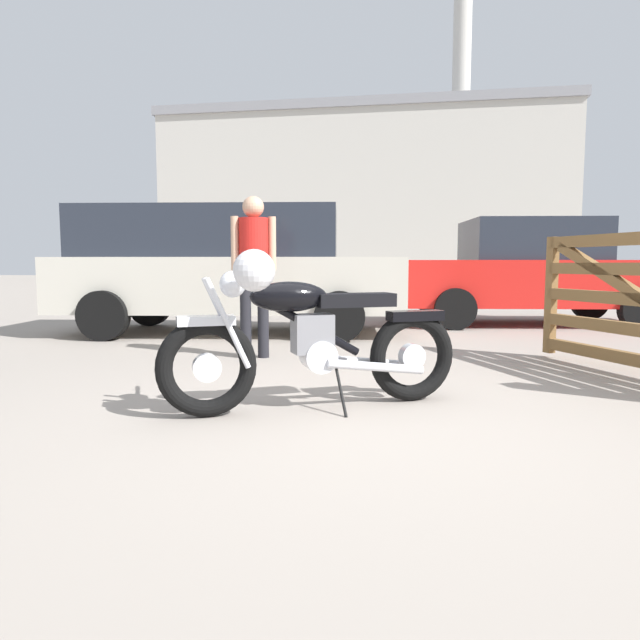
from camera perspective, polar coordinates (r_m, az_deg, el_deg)
The scene contains 7 objects.
ground_plane at distance 3.64m, azimuth 4.62°, elevation -9.84°, with size 80.00×80.00×0.00m, color gray.
vintage_motorcycle at distance 3.74m, azimuth -1.16°, elevation -1.73°, with size 1.90×1.13×1.07m.
bystander at distance 5.86m, azimuth -6.70°, elevation 6.09°, with size 0.44×0.30×1.66m.
pale_sedan_back at distance 9.72m, azimuth 20.38°, elevation 4.53°, with size 4.39×2.33×1.67m.
white_estate_far at distance 8.07m, azimuth -9.55°, elevation 5.38°, with size 4.88×2.41×1.74m.
silver_sedan_mid at distance 18.13m, azimuth 21.68°, elevation 5.12°, with size 4.00×2.03×1.78m.
industrial_building at distance 36.85m, azimuth 4.70°, elevation 11.96°, with size 23.38×11.44×22.13m.
Camera 1 is at (0.29, -3.50, 0.98)m, focal length 31.69 mm.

